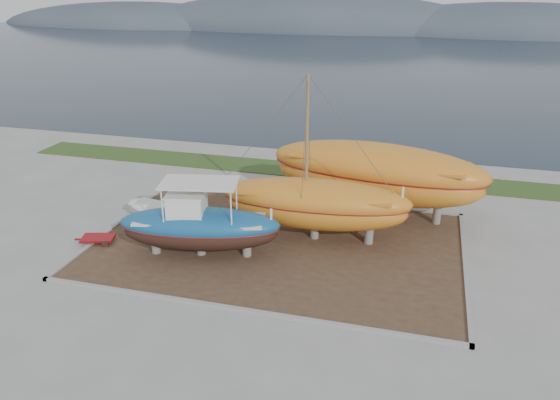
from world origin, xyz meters
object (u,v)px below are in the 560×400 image
(blue_caique, at_px, (199,219))
(orange_bare_hull, at_px, (376,180))
(orange_sailboat, at_px, (316,161))
(white_dinghy, at_px, (157,214))
(red_trailer, at_px, (98,240))

(blue_caique, height_order, orange_bare_hull, orange_bare_hull)
(orange_sailboat, height_order, orange_bare_hull, orange_sailboat)
(orange_sailboat, bearing_deg, blue_caique, -149.80)
(white_dinghy, relative_size, red_trailer, 1.74)
(white_dinghy, xyz_separation_m, orange_bare_hull, (11.18, 4.71, 1.37))
(orange_sailboat, xyz_separation_m, red_trailer, (-10.56, -3.39, -4.09))
(blue_caique, distance_m, red_trailer, 5.87)
(orange_sailboat, bearing_deg, white_dinghy, -177.99)
(orange_bare_hull, bearing_deg, blue_caique, -128.68)
(orange_sailboat, height_order, red_trailer, orange_sailboat)
(blue_caique, bearing_deg, orange_bare_hull, 32.24)
(orange_bare_hull, relative_size, red_trailer, 5.08)
(blue_caique, xyz_separation_m, orange_bare_hull, (7.57, 7.21, 0.12))
(blue_caique, bearing_deg, white_dinghy, 133.91)
(white_dinghy, height_order, orange_sailboat, orange_sailboat)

